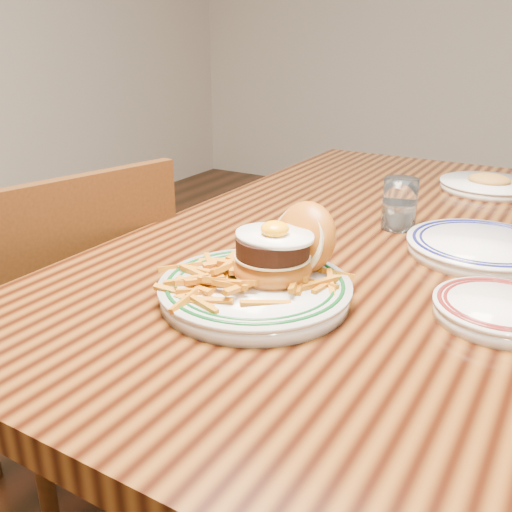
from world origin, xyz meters
The scene contains 8 objects.
floor centered at (0.00, 0.00, 0.00)m, with size 6.00×6.00×0.00m, color black.
table centered at (0.00, 0.00, 0.66)m, with size 0.85×1.60×0.75m.
chair_left centered at (-0.59, -0.29, 0.47)m, with size 0.50×0.50×0.88m.
main_plate centered at (-0.02, -0.38, 0.79)m, with size 0.30×0.32×0.15m.
side_plate centered at (0.31, -0.27, 0.77)m, with size 0.19×0.19×0.03m.
rear_plate centered at (0.24, -0.01, 0.77)m, with size 0.28×0.28×0.03m.
water_glass centered at (0.05, 0.06, 0.80)m, with size 0.07×0.07×0.11m.
far_plate centered at (0.16, 0.49, 0.76)m, with size 0.25×0.25×0.04m.
Camera 1 is at (0.39, -1.10, 1.15)m, focal length 40.00 mm.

